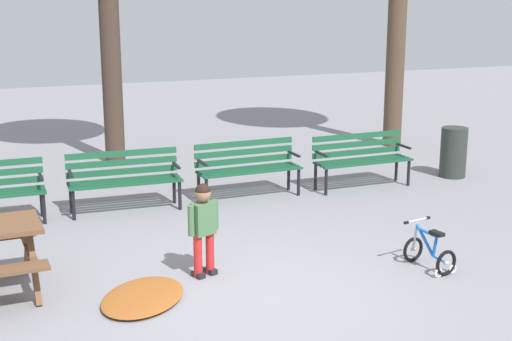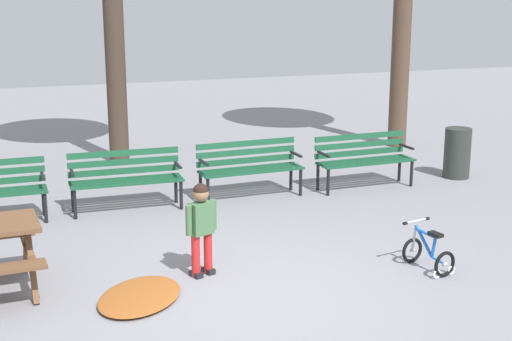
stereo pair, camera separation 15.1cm
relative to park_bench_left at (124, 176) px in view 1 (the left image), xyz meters
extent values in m
plane|color=gray|center=(0.67, -3.62, -0.51)|extent=(36.00, 36.00, 0.00)
cube|color=brown|center=(-1.47, -2.76, -0.15)|extent=(0.09, 0.57, 0.76)
cube|color=brown|center=(-1.50, -2.26, -0.15)|extent=(0.09, 0.57, 0.76)
cube|color=brown|center=(-1.49, -2.51, -0.09)|extent=(0.13, 1.10, 0.04)
cylinder|color=black|center=(-1.15, -0.27, -0.29)|extent=(0.05, 0.05, 0.44)
cylinder|color=black|center=(-1.15, 0.09, -0.29)|extent=(0.05, 0.05, 0.44)
cube|color=black|center=(-1.15, -0.09, 0.11)|extent=(0.04, 0.40, 0.03)
cube|color=#195133|center=(0.00, 0.09, -0.07)|extent=(1.60, 0.12, 0.03)
cube|color=#195133|center=(0.00, -0.03, -0.07)|extent=(1.60, 0.12, 0.03)
cube|color=#195133|center=(0.00, -0.15, -0.07)|extent=(1.60, 0.12, 0.03)
cube|color=#195133|center=(-0.01, -0.27, -0.07)|extent=(1.60, 0.12, 0.03)
cube|color=#195133|center=(0.00, 0.13, 0.03)|extent=(1.60, 0.09, 0.09)
cube|color=#195133|center=(0.00, 0.13, 0.16)|extent=(1.60, 0.09, 0.09)
cube|color=#195133|center=(0.00, 0.13, 0.30)|extent=(1.60, 0.09, 0.09)
cylinder|color=black|center=(0.74, -0.28, -0.29)|extent=(0.05, 0.05, 0.44)
cylinder|color=black|center=(0.75, 0.08, -0.29)|extent=(0.05, 0.05, 0.44)
cube|color=black|center=(0.75, -0.10, 0.11)|extent=(0.05, 0.40, 0.03)
cylinder|color=black|center=(-0.76, -0.23, -0.29)|extent=(0.05, 0.05, 0.44)
cylinder|color=black|center=(-0.75, 0.13, -0.29)|extent=(0.05, 0.05, 0.44)
cube|color=black|center=(-0.75, -0.05, 0.11)|extent=(0.05, 0.40, 0.03)
cube|color=#195133|center=(1.89, 0.12, -0.07)|extent=(1.60, 0.13, 0.03)
cube|color=#195133|center=(1.90, 0.00, -0.07)|extent=(1.60, 0.13, 0.03)
cube|color=#195133|center=(1.90, -0.12, -0.07)|extent=(1.60, 0.13, 0.03)
cube|color=#195133|center=(1.90, -0.24, -0.07)|extent=(1.60, 0.13, 0.03)
cube|color=#195133|center=(1.89, 0.16, 0.03)|extent=(1.60, 0.10, 0.09)
cube|color=#195133|center=(1.89, 0.16, 0.16)|extent=(1.60, 0.10, 0.09)
cube|color=#195133|center=(1.89, 0.16, 0.30)|extent=(1.60, 0.10, 0.09)
cylinder|color=black|center=(2.65, -0.19, -0.29)|extent=(0.05, 0.05, 0.44)
cylinder|color=black|center=(2.64, 0.17, -0.29)|extent=(0.05, 0.05, 0.44)
cube|color=black|center=(2.65, -0.01, 0.11)|extent=(0.05, 0.40, 0.03)
cylinder|color=black|center=(1.15, -0.25, -0.29)|extent=(0.05, 0.05, 0.44)
cylinder|color=black|center=(1.14, 0.11, -0.29)|extent=(0.05, 0.05, 0.44)
cube|color=black|center=(1.15, -0.07, 0.11)|extent=(0.05, 0.40, 0.03)
cube|color=#195133|center=(3.79, 0.03, -0.07)|extent=(1.60, 0.11, 0.03)
cube|color=#195133|center=(3.80, -0.09, -0.07)|extent=(1.60, 0.11, 0.03)
cube|color=#195133|center=(3.80, -0.21, -0.07)|extent=(1.60, 0.11, 0.03)
cube|color=#195133|center=(3.80, -0.33, -0.07)|extent=(1.60, 0.11, 0.03)
cube|color=#195133|center=(3.79, 0.07, 0.03)|extent=(1.60, 0.09, 0.09)
cube|color=#195133|center=(3.79, 0.07, 0.16)|extent=(1.60, 0.09, 0.09)
cube|color=#195133|center=(3.79, 0.07, 0.30)|extent=(1.60, 0.09, 0.09)
cylinder|color=black|center=(4.55, -0.29, -0.29)|extent=(0.05, 0.05, 0.44)
cylinder|color=black|center=(4.54, 0.07, -0.29)|extent=(0.05, 0.05, 0.44)
cube|color=black|center=(4.55, -0.11, 0.11)|extent=(0.05, 0.40, 0.03)
cylinder|color=black|center=(3.05, -0.34, -0.29)|extent=(0.05, 0.05, 0.44)
cylinder|color=black|center=(3.04, 0.02, -0.29)|extent=(0.05, 0.05, 0.44)
cube|color=black|center=(3.05, -0.16, 0.11)|extent=(0.05, 0.40, 0.03)
cylinder|color=red|center=(0.42, -2.78, -0.27)|extent=(0.10, 0.10, 0.49)
cube|color=black|center=(0.42, -2.78, -0.48)|extent=(0.14, 0.18, 0.06)
cylinder|color=red|center=(0.26, -2.84, -0.27)|extent=(0.10, 0.10, 0.49)
cube|color=black|center=(0.26, -2.84, -0.48)|extent=(0.14, 0.18, 0.06)
cube|color=#477047|center=(0.34, -2.81, 0.16)|extent=(0.29, 0.23, 0.36)
sphere|color=#996B4C|center=(0.34, -2.81, 0.44)|extent=(0.18, 0.18, 0.18)
sphere|color=black|center=(0.34, -2.81, 0.47)|extent=(0.17, 0.17, 0.17)
cylinder|color=#477047|center=(0.49, -2.75, 0.17)|extent=(0.07, 0.07, 0.34)
cylinder|color=#477047|center=(0.18, -2.87, 0.17)|extent=(0.07, 0.07, 0.34)
torus|color=black|center=(2.75, -3.27, -0.36)|extent=(0.30, 0.10, 0.30)
cylinder|color=silver|center=(2.75, -3.27, -0.36)|extent=(0.06, 0.05, 0.04)
torus|color=black|center=(2.86, -3.78, -0.36)|extent=(0.30, 0.10, 0.30)
cylinder|color=silver|center=(2.86, -3.78, -0.36)|extent=(0.06, 0.05, 0.04)
torus|color=white|center=(2.75, -3.80, -0.46)|extent=(0.11, 0.05, 0.11)
torus|color=white|center=(2.97, -3.76, -0.46)|extent=(0.11, 0.05, 0.11)
cylinder|color=blue|center=(2.79, -3.44, -0.19)|extent=(0.10, 0.31, 0.32)
cylinder|color=blue|center=(2.82, -3.60, -0.21)|extent=(0.05, 0.08, 0.27)
cylinder|color=blue|center=(2.84, -3.68, -0.35)|extent=(0.07, 0.20, 0.05)
cylinder|color=silver|center=(2.76, -3.29, -0.20)|extent=(0.05, 0.08, 0.32)
cylinder|color=blue|center=(2.79, -3.46, -0.09)|extent=(0.10, 0.32, 0.05)
cube|color=black|center=(2.83, -3.62, -0.06)|extent=(0.12, 0.18, 0.04)
cylinder|color=silver|center=(2.76, -3.31, 0.01)|extent=(0.34, 0.09, 0.02)
cylinder|color=black|center=(2.60, -3.34, 0.01)|extent=(0.06, 0.05, 0.04)
cylinder|color=black|center=(2.93, -3.27, 0.01)|extent=(0.06, 0.05, 0.04)
ellipsoid|color=#9E5623|center=(-0.45, -3.23, -0.48)|extent=(1.28, 1.36, 0.07)
cylinder|color=#2D332D|center=(5.58, -0.04, -0.09)|extent=(0.44, 0.44, 0.84)
cylinder|color=#423328|center=(0.42, 3.10, 1.44)|extent=(0.36, 0.36, 3.90)
cylinder|color=brown|center=(5.95, 2.57, 1.70)|extent=(0.37, 0.37, 4.41)
camera|label=1|loc=(-1.87, -10.27, 2.63)|focal=52.00mm
camera|label=2|loc=(-1.72, -10.33, 2.63)|focal=52.00mm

